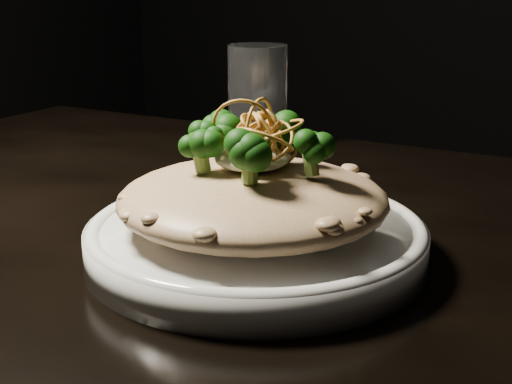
# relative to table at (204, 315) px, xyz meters

# --- Properties ---
(table) EXTENTS (1.10, 0.80, 0.75)m
(table) POSITION_rel_table_xyz_m (0.00, 0.00, 0.00)
(table) COLOR black
(table) RESTS_ON ground
(plate) EXTENTS (0.27, 0.27, 0.03)m
(plate) POSITION_rel_table_xyz_m (0.07, -0.03, 0.10)
(plate) COLOR silver
(plate) RESTS_ON table
(risotto) EXTENTS (0.21, 0.21, 0.05)m
(risotto) POSITION_rel_table_xyz_m (0.07, -0.04, 0.13)
(risotto) COLOR brown
(risotto) RESTS_ON plate
(broccoli) EXTENTS (0.11, 0.11, 0.04)m
(broccoli) POSITION_rel_table_xyz_m (0.07, -0.04, 0.18)
(broccoli) COLOR black
(broccoli) RESTS_ON risotto
(cheese) EXTENTS (0.06, 0.06, 0.02)m
(cheese) POSITION_rel_table_xyz_m (0.07, -0.03, 0.16)
(cheese) COLOR silver
(cheese) RESTS_ON risotto
(shallots) EXTENTS (0.05, 0.05, 0.03)m
(shallots) POSITION_rel_table_xyz_m (0.07, -0.03, 0.19)
(shallots) COLOR #91591E
(shallots) RESTS_ON cheese
(drinking_glass) EXTENTS (0.08, 0.08, 0.13)m
(drinking_glass) POSITION_rel_table_xyz_m (-0.10, 0.29, 0.15)
(drinking_glass) COLOR white
(drinking_glass) RESTS_ON table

